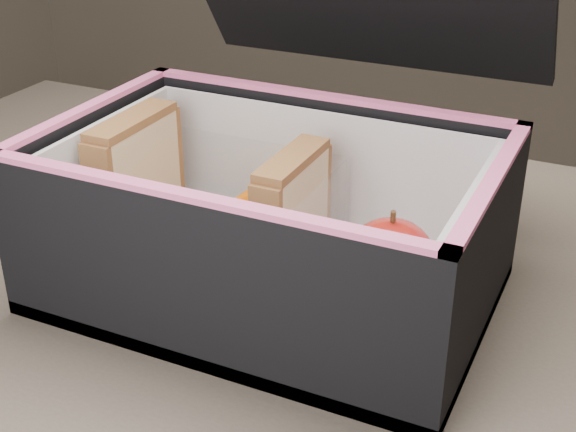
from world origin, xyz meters
The scene contains 7 objects.
lunch_bag centered at (-0.07, 0.05, 0.82)m, with size 0.33×0.34×0.30m.
plastic_tub centered at (-0.13, 0.05, 0.80)m, with size 0.19×0.13×0.08m, color white, non-canonical shape.
sandwich_left centered at (-0.20, 0.05, 0.82)m, with size 0.03×0.09×0.10m.
sandwich_right centered at (-0.06, 0.05, 0.82)m, with size 0.02×0.09×0.10m.
carrot_sticks centered at (-0.13, 0.05, 0.78)m, with size 0.05×0.16×0.03m.
paper_napkin centered at (0.03, 0.05, 0.77)m, with size 0.08×0.08×0.01m, color white.
red_apple centered at (0.02, 0.04, 0.80)m, with size 0.08×0.08×0.07m.
Camera 1 is at (0.17, -0.44, 1.09)m, focal length 50.00 mm.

